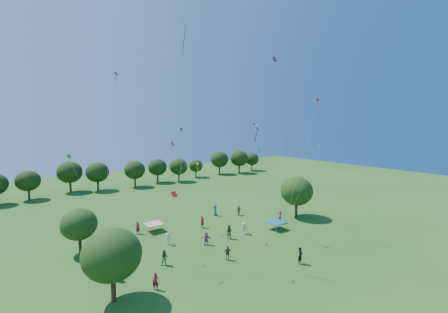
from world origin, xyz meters
TOP-DOWN VIEW (x-y plane):
  - ground at (0.00, 0.00)m, footprint 160.00×160.00m
  - near_tree_west at (-13.83, 11.04)m, footprint 4.85×4.85m
  - near_tree_north at (-13.95, 22.95)m, footprint 3.99×3.99m
  - near_tree_east at (16.34, 16.59)m, footprint 5.04×5.04m
  - treeline at (-1.73, 55.43)m, footprint 88.01×8.77m
  - tent_red_stripe at (-4.32, 24.29)m, footprint 2.20×2.20m
  - tent_blue at (9.61, 14.63)m, footprint 2.20×2.20m
  - man_in_black at (4.00, 5.91)m, footprint 0.78×0.63m
  - crowd_person_0 at (6.49, 24.91)m, footprint 0.74×0.97m
  - crowd_person_1 at (-6.48, 24.56)m, footprint 0.70×0.51m
  - crowd_person_2 at (-7.59, 14.27)m, footprint 0.93×0.70m
  - crowd_person_3 at (-4.87, 18.92)m, footprint 1.08×0.89m
  - crowd_person_4 at (9.63, 22.73)m, footprint 0.99×0.64m
  - crowd_person_5 at (12.22, 16.28)m, footprint 1.73×1.62m
  - crowd_person_6 at (-12.73, 14.46)m, footprint 0.75×1.04m
  - crowd_person_7 at (1.71, 21.36)m, footprint 0.72×0.54m
  - crowd_person_8 at (2.28, 15.95)m, footprint 0.89×1.02m
  - crowd_person_9 at (4.88, 15.95)m, footprint 1.07×0.51m
  - crowd_person_10 at (-1.56, 11.25)m, footprint 1.02×0.89m
  - crowd_person_11 at (-1.17, 16.08)m, footprint 1.39×1.48m
  - crowd_person_12 at (-13.71, 20.33)m, footprint 0.56×0.85m
  - crowd_person_13 at (-10.30, 10.54)m, footprint 0.70×0.66m
  - pirate_kite at (5.56, 14.48)m, footprint 2.00×1.33m
  - red_high_kite at (-3.90, 15.08)m, footprint 1.91×3.19m
  - small_kite_0 at (-7.40, 12.34)m, footprint 0.71×1.22m
  - small_kite_1 at (-1.48, 21.04)m, footprint 1.56×5.71m
  - small_kite_2 at (-10.81, 21.25)m, footprint 1.85×2.38m
  - small_kite_3 at (-13.97, 22.46)m, footprint 3.40×3.69m
  - small_kite_4 at (2.42, 26.16)m, footprint 3.53×4.65m
  - small_kite_5 at (9.37, 14.62)m, footprint 1.43×2.06m
  - small_kite_6 at (12.76, 11.19)m, footprint 3.27×2.91m
  - small_kite_7 at (-5.43, 13.46)m, footprint 2.87×0.74m
  - small_kite_8 at (14.43, 12.98)m, footprint 5.16×1.29m
  - small_kite_9 at (-0.47, 23.40)m, footprint 6.76×1.53m
  - small_kite_10 at (4.36, 25.80)m, footprint 1.00×3.82m
  - small_kite_11 at (-8.26, 25.33)m, footprint 0.53×1.30m
  - small_kite_12 at (7.69, 15.44)m, footprint 3.79×2.35m

SIDE VIEW (x-z plane):
  - ground at x=0.00m, z-range 0.00..0.00m
  - crowd_person_3 at x=-4.87m, z-range 0.00..1.52m
  - crowd_person_4 at x=9.63m, z-range 0.00..1.55m
  - crowd_person_13 at x=-10.30m, z-range 0.00..1.58m
  - crowd_person_12 at x=-13.71m, z-range 0.00..1.60m
  - crowd_person_10 at x=-1.56m, z-range 0.00..1.60m
  - crowd_person_11 at x=-1.17m, z-range 0.00..1.61m
  - crowd_person_9 at x=4.88m, z-range 0.00..1.61m
  - crowd_person_2 at x=-7.59m, z-range 0.00..1.67m
  - crowd_person_1 at x=-6.48m, z-range 0.00..1.71m
  - crowd_person_0 at x=6.49m, z-range 0.00..1.74m
  - crowd_person_7 at x=1.71m, z-range 0.00..1.75m
  - man_in_black at x=4.00m, z-range 0.00..1.81m
  - crowd_person_8 at x=2.28m, z-range 0.00..1.83m
  - crowd_person_5 at x=12.22m, z-range 0.00..1.88m
  - crowd_person_6 at x=-12.73m, z-range 0.00..1.89m
  - tent_red_stripe at x=-4.32m, z-range 0.49..1.59m
  - tent_blue at x=9.61m, z-range 0.49..1.59m
  - near_tree_north at x=-13.95m, z-range 0.78..5.95m
  - near_tree_west at x=-13.83m, z-range 0.93..7.19m
  - treeline at x=-1.73m, z-range 0.70..7.48m
  - near_tree_east at x=16.34m, z-range 0.94..7.39m
  - small_kite_10 at x=4.36m, z-range 3.26..10.57m
  - small_kite_0 at x=-7.40m, z-range 3.78..10.69m
  - small_kite_3 at x=-13.97m, z-range 4.16..14.28m
  - small_kite_6 at x=12.76m, z-range 4.30..14.98m
  - small_kite_12 at x=7.69m, z-range 4.64..14.91m
  - small_kite_9 at x=-0.47m, z-range 4.56..15.52m
  - small_kite_4 at x=2.42m, z-range 4.80..17.64m
  - small_kite_2 at x=-10.81m, z-range 4.21..22.13m
  - small_kite_7 at x=-5.43m, z-range 5.53..22.03m
  - pirate_kite at x=5.56m, z-range 7.27..20.77m
  - small_kite_8 at x=14.43m, z-range 5.58..22.59m
  - small_kite_1 at x=-1.48m, z-range 6.02..24.45m
  - small_kite_11 at x=-8.26m, z-range 5.72..25.64m
  - small_kite_5 at x=9.37m, z-range 7.28..29.41m
  - red_high_kite at x=-3.90m, z-range 8.80..33.37m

